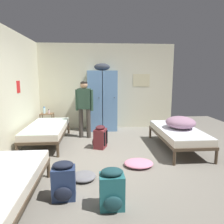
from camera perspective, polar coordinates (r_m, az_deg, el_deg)
ground_plane at (r=4.49m, az=0.27°, el=-12.64°), size 8.78×8.78×0.00m
room_backdrop at (r=5.45m, az=-13.51°, el=5.69°), size 4.37×5.55×2.69m
locker_bank at (r=6.65m, az=-2.62°, el=3.38°), size 0.90×0.55×2.07m
shelf_unit at (r=6.79m, az=-16.93°, el=-2.23°), size 0.38×0.30×0.57m
bed_left_rear at (r=5.59m, az=-17.06°, el=-4.42°), size 0.90×1.90×0.49m
bed_right at (r=5.24m, az=17.25°, el=-5.38°), size 0.90×1.90×0.49m
bedding_heap at (r=5.22m, az=17.86°, el=-2.67°), size 0.68×0.71×0.28m
person_traveler at (r=5.85m, az=-7.41°, el=2.14°), size 0.48×0.26×1.56m
water_bottle at (r=6.77m, az=-17.69°, el=0.42°), size 0.07×0.07×0.21m
lotion_bottle at (r=6.69m, az=-16.54°, el=0.09°), size 0.05×0.05×0.14m
backpack_teal at (r=2.92m, az=-0.02°, el=-20.08°), size 0.32×0.34×0.55m
backpack_maroon at (r=5.10m, az=-3.25°, el=-6.77°), size 0.40×0.38×0.55m
backpack_navy at (r=3.19m, az=-12.82°, el=-17.67°), size 0.33×0.35×0.55m
clothes_pile_pink at (r=4.22m, az=7.15°, el=-13.45°), size 0.56×0.48×0.11m
clothes_pile_grey at (r=3.75m, az=-7.57°, el=-16.68°), size 0.41×0.41×0.10m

